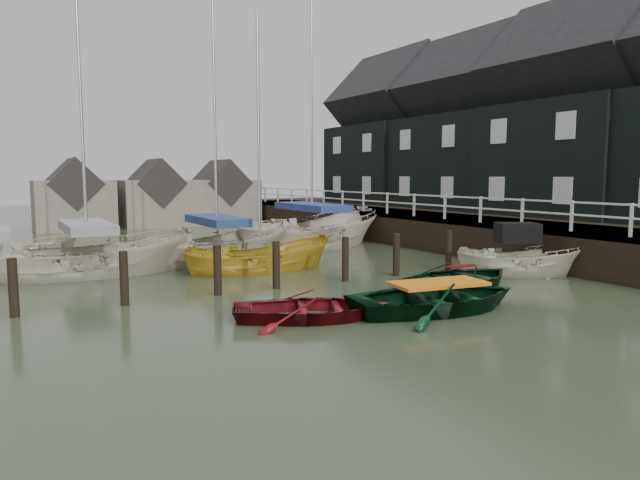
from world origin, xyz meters
TOP-DOWN VIEW (x-y plane):
  - ground at (0.00, 0.00)m, footprint 120.00×120.00m
  - pier at (9.48, 10.00)m, footprint 3.04×32.00m
  - land_strip at (15.00, 10.00)m, footprint 14.00×38.00m
  - quay_houses at (14.99, 8.66)m, footprint 6.52×28.14m
  - mooring_pilings at (-1.11, 3.00)m, footprint 13.72×0.22m
  - far_sheds at (0.83, 26.00)m, footprint 14.00×4.08m
  - rowboat_red at (-2.00, -0.63)m, footprint 4.39×3.84m
  - rowboat_green at (1.06, -1.47)m, footprint 4.92×3.83m
  - rowboat_dkgreen at (3.47, 0.28)m, footprint 4.55×3.52m
  - motorboat at (6.80, 0.96)m, footprint 4.55×3.48m
  - sailboat_a at (-5.64, 8.29)m, footprint 7.22×3.22m
  - sailboat_b at (-0.85, 9.02)m, footprint 7.34×4.25m
  - sailboat_c at (-0.27, 6.29)m, footprint 5.49×2.24m
  - sailboat_d at (4.43, 10.98)m, footprint 8.76×5.10m

SIDE VIEW (x-z plane):
  - ground at x=0.00m, z-range 0.00..0.00m
  - land_strip at x=15.00m, z-range -0.75..0.75m
  - rowboat_red at x=-2.00m, z-range -0.38..0.38m
  - rowboat_green at x=1.06m, z-range -0.47..0.47m
  - rowboat_dkgreen at x=3.47m, z-range -0.44..0.44m
  - sailboat_c at x=-0.27m, z-range -4.91..4.94m
  - sailboat_d at x=4.43m, z-range -6.82..6.94m
  - sailboat_a at x=-5.64m, z-range -5.89..6.01m
  - sailboat_b at x=-0.85m, z-range -6.19..6.32m
  - motorboat at x=6.80m, z-range -1.19..1.38m
  - mooring_pilings at x=-1.11m, z-range -0.40..1.40m
  - pier at x=9.48m, z-range -0.64..2.06m
  - far_sheds at x=0.83m, z-range -0.34..4.06m
  - quay_houses at x=14.99m, z-range 0.68..10.68m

